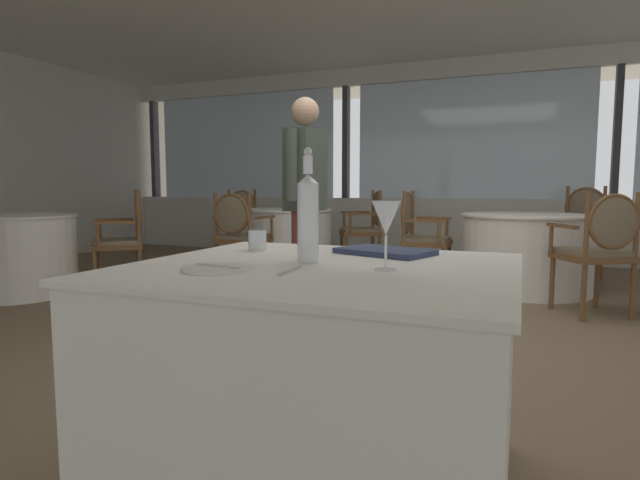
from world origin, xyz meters
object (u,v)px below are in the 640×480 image
(side_plate, at_px, (218,268))
(dining_chair_2_1, at_px, (600,244))
(dining_chair_0_2, at_px, (246,220))
(wine_glass, at_px, (386,219))
(dining_chair_2_2, at_px, (580,225))
(water_bottle, at_px, (308,215))
(dining_chair_3_1, at_px, (127,231))
(dining_chair_0_0, at_px, (239,230))
(dining_chair_2_0, at_px, (419,230))
(water_tumbler, at_px, (257,240))
(dining_chair_0_1, at_px, (367,223))
(menu_book, at_px, (385,251))
(diner_person_1, at_px, (305,193))

(side_plate, bearing_deg, dining_chair_2_1, 65.61)
(dining_chair_0_2, distance_m, dining_chair_2_1, 4.43)
(wine_glass, xyz_separation_m, dining_chair_2_2, (0.96, 4.71, -0.30))
(water_bottle, bearing_deg, dining_chair_3_1, 141.10)
(water_bottle, xyz_separation_m, dining_chair_0_0, (-2.05, 2.99, -0.33))
(dining_chair_0_0, relative_size, dining_chair_2_0, 0.98)
(water_tumbler, bearing_deg, dining_chair_0_2, 120.62)
(dining_chair_0_2, bearing_deg, water_tumbler, -26.92)
(side_plate, relative_size, dining_chair_0_0, 0.22)
(dining_chair_0_1, relative_size, dining_chair_2_1, 1.01)
(water_tumbler, distance_m, menu_book, 0.50)
(dining_chair_3_1, height_order, diner_person_1, diner_person_1)
(wine_glass, bearing_deg, dining_chair_3_1, 142.70)
(dining_chair_0_0, bearing_deg, wine_glass, -140.27)
(dining_chair_2_1, bearing_deg, dining_chair_3_1, 66.07)
(menu_book, height_order, dining_chair_0_2, dining_chair_0_2)
(menu_book, relative_size, dining_chair_0_0, 0.35)
(dining_chair_0_0, bearing_deg, water_tumbler, -145.35)
(dining_chair_0_0, distance_m, dining_chair_2_1, 3.27)
(dining_chair_2_1, xyz_separation_m, dining_chair_2_2, (0.03, 1.81, 0.02))
(side_plate, bearing_deg, diner_person_1, 107.26)
(menu_book, distance_m, diner_person_1, 2.08)
(dining_chair_0_0, xyz_separation_m, dining_chair_0_2, (-0.81, 1.55, -0.00))
(dining_chair_2_0, bearing_deg, dining_chair_3_1, -152.89)
(dining_chair_0_1, height_order, dining_chair_2_1, dining_chair_0_1)
(side_plate, height_order, dining_chair_3_1, dining_chair_3_1)
(side_plate, bearing_deg, dining_chair_0_2, 119.25)
(dining_chair_2_0, bearing_deg, diner_person_1, -107.45)
(wine_glass, distance_m, dining_chair_2_0, 3.88)
(dining_chair_0_2, xyz_separation_m, dining_chair_2_2, (4.10, 0.09, 0.03))
(dining_chair_2_2, bearing_deg, dining_chair_0_0, -32.81)
(dining_chair_0_0, xyz_separation_m, dining_chair_2_2, (3.29, 1.64, 0.03))
(side_plate, distance_m, dining_chair_0_1, 4.81)
(water_tumbler, xyz_separation_m, dining_chair_0_0, (-1.74, 2.76, -0.22))
(side_plate, relative_size, wine_glass, 1.02)
(side_plate, bearing_deg, dining_chair_0_0, 119.98)
(water_tumbler, relative_size, dining_chair_0_1, 0.08)
(dining_chair_0_2, relative_size, dining_chair_2_1, 1.02)
(water_tumbler, bearing_deg, wine_glass, -27.23)
(dining_chair_2_1, bearing_deg, water_tumbler, 120.12)
(dining_chair_2_1, height_order, dining_chair_3_1, dining_chair_3_1)
(menu_book, bearing_deg, side_plate, -104.70)
(water_bottle, height_order, diner_person_1, diner_person_1)
(water_bottle, distance_m, dining_chair_0_2, 5.38)
(dining_chair_2_0, bearing_deg, menu_book, -80.58)
(menu_book, distance_m, dining_chair_0_0, 3.51)
(water_bottle, bearing_deg, dining_chair_0_0, 124.49)
(dining_chair_0_2, height_order, dining_chair_3_1, dining_chair_3_1)
(water_tumbler, xyz_separation_m, diner_person_1, (-0.58, 1.82, 0.17))
(dining_chair_3_1, bearing_deg, dining_chair_0_0, 167.89)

